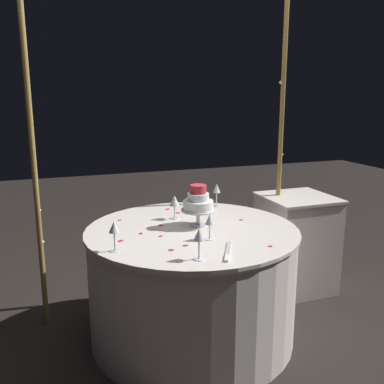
# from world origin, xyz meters

# --- Properties ---
(ground_plane) EXTENTS (12.00, 12.00, 0.00)m
(ground_plane) POSITION_xyz_m (0.00, 0.00, 0.00)
(ground_plane) COLOR black
(decorative_arch) EXTENTS (1.86, 0.06, 2.48)m
(decorative_arch) POSITION_xyz_m (-0.00, 0.49, 1.56)
(decorative_arch) COLOR olive
(decorative_arch) RESTS_ON ground
(main_table) EXTENTS (1.34, 1.34, 0.74)m
(main_table) POSITION_xyz_m (0.00, 0.00, 0.37)
(main_table) COLOR silver
(main_table) RESTS_ON ground
(side_table) EXTENTS (0.54, 0.54, 0.77)m
(side_table) POSITION_xyz_m (1.03, 0.39, 0.39)
(side_table) COLOR silver
(side_table) RESTS_ON ground
(tiered_cake) EXTENTS (0.22, 0.22, 0.27)m
(tiered_cake) POSITION_xyz_m (0.06, 0.04, 0.89)
(tiered_cake) COLOR silver
(tiered_cake) RESTS_ON main_table
(wine_glass_0) EXTENTS (0.07, 0.07, 0.16)m
(wine_glass_0) POSITION_xyz_m (-0.04, 0.24, 0.85)
(wine_glass_0) COLOR silver
(wine_glass_0) RESTS_ON main_table
(wine_glass_1) EXTENTS (0.06, 0.06, 0.17)m
(wine_glass_1) POSITION_xyz_m (0.36, 0.46, 0.86)
(wine_glass_1) COLOR silver
(wine_glass_1) RESTS_ON main_table
(wine_glass_2) EXTENTS (0.06, 0.06, 0.17)m
(wine_glass_2) POSITION_xyz_m (-0.14, -0.49, 0.86)
(wine_glass_2) COLOR silver
(wine_glass_2) RESTS_ON main_table
(wine_glass_3) EXTENTS (0.06, 0.06, 0.17)m
(wine_glass_3) POSITION_xyz_m (-0.52, -0.23, 0.86)
(wine_glass_3) COLOR silver
(wine_glass_3) RESTS_ON main_table
(wine_glass_4) EXTENTS (0.06, 0.06, 0.15)m
(wine_glass_4) POSITION_xyz_m (0.03, -0.23, 0.85)
(wine_glass_4) COLOR silver
(wine_glass_4) RESTS_ON main_table
(cake_knife) EXTENTS (0.16, 0.27, 0.01)m
(cake_knife) POSITION_xyz_m (0.03, -0.47, 0.74)
(cake_knife) COLOR silver
(cake_knife) RESTS_ON main_table
(rose_petal_0) EXTENTS (0.02, 0.03, 0.00)m
(rose_petal_0) POSITION_xyz_m (-0.32, 0.01, 0.74)
(rose_petal_0) COLOR #C61951
(rose_petal_0) RESTS_ON main_table
(rose_petal_1) EXTENTS (0.03, 0.02, 0.00)m
(rose_petal_1) POSITION_xyz_m (0.30, -0.45, 0.74)
(rose_petal_1) COLOR #C61951
(rose_petal_1) RESTS_ON main_table
(rose_petal_2) EXTENTS (0.03, 0.02, 0.00)m
(rose_petal_2) POSITION_xyz_m (-0.40, 0.33, 0.74)
(rose_petal_2) COLOR #C61951
(rose_petal_2) RESTS_ON main_table
(rose_petal_3) EXTENTS (0.04, 0.03, 0.00)m
(rose_petal_3) POSITION_xyz_m (-0.23, -0.08, 0.74)
(rose_petal_3) COLOR #C61951
(rose_petal_3) RESTS_ON main_table
(rose_petal_4) EXTENTS (0.04, 0.03, 0.00)m
(rose_petal_4) POSITION_xyz_m (-0.23, -0.32, 0.74)
(rose_petal_4) COLOR #C61951
(rose_petal_4) RESTS_ON main_table
(rose_petal_5) EXTENTS (0.04, 0.04, 0.00)m
(rose_petal_5) POSITION_xyz_m (-0.46, -0.08, 0.74)
(rose_petal_5) COLOR #C61951
(rose_petal_5) RESTS_ON main_table
(rose_petal_6) EXTENTS (0.05, 0.04, 0.00)m
(rose_petal_6) POSITION_xyz_m (-0.01, 0.49, 0.74)
(rose_petal_6) COLOR #C61951
(rose_petal_6) RESTS_ON main_table
(rose_petal_7) EXTENTS (0.04, 0.03, 0.00)m
(rose_petal_7) POSITION_xyz_m (0.37, 0.06, 0.74)
(rose_petal_7) COLOR #C61951
(rose_petal_7) RESTS_ON main_table
(rose_petal_8) EXTENTS (0.04, 0.04, 0.00)m
(rose_petal_8) POSITION_xyz_m (-0.00, -0.13, 0.74)
(rose_petal_8) COLOR #C61951
(rose_petal_8) RESTS_ON main_table
(rose_petal_9) EXTENTS (0.03, 0.04, 0.00)m
(rose_petal_9) POSITION_xyz_m (-0.17, 0.12, 0.74)
(rose_petal_9) COLOR #C61951
(rose_petal_9) RESTS_ON main_table
(rose_petal_10) EXTENTS (0.04, 0.03, 0.00)m
(rose_petal_10) POSITION_xyz_m (-0.14, -0.28, 0.74)
(rose_petal_10) COLOR #C61951
(rose_petal_10) RESTS_ON main_table
(rose_petal_11) EXTENTS (0.05, 0.04, 0.00)m
(rose_petal_11) POSITION_xyz_m (0.02, 0.37, 0.74)
(rose_petal_11) COLOR #C61951
(rose_petal_11) RESTS_ON main_table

